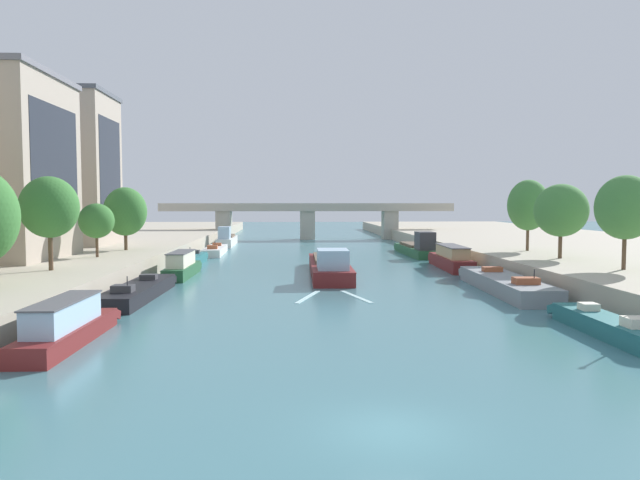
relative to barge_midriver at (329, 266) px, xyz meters
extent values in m
plane|color=#42757F|center=(-0.59, -39.10, -0.94)|extent=(400.00, 400.00, 0.00)
cube|color=#B2A893|center=(-34.62, 15.90, 0.05)|extent=(36.00, 170.00, 1.97)
cube|color=#B2A893|center=(33.45, 15.90, 0.05)|extent=(36.00, 170.00, 1.97)
cube|color=maroon|center=(0.01, 0.58, -0.32)|extent=(3.77, 18.82, 1.22)
cube|color=maroon|center=(0.13, 10.32, -0.20)|extent=(3.37, 1.30, 0.98)
cube|color=maroon|center=(0.01, 0.58, 0.32)|extent=(3.84, 18.82, 0.06)
cube|color=#9EBCD6|center=(-0.07, -5.80, 1.20)|extent=(2.70, 3.79, 1.71)
cube|color=black|center=(-0.05, -3.92, 1.46)|extent=(2.12, 0.06, 0.48)
cube|color=brown|center=(0.03, 2.46, 0.53)|extent=(2.88, 9.80, 0.36)
cylinder|color=#232328|center=(0.47, -5.06, 0.90)|extent=(0.07, 0.07, 1.10)
cube|color=silver|center=(1.17, -13.13, -0.92)|extent=(1.93, 5.88, 0.03)
cube|color=silver|center=(-2.43, -13.09, -0.92)|extent=(2.07, 5.85, 0.03)
cube|color=maroon|center=(-14.77, -27.25, -0.48)|extent=(2.05, 9.61, 0.90)
cube|color=maroon|center=(-14.72, -22.11, -0.39)|extent=(1.86, 1.22, 0.81)
cube|color=maroon|center=(-14.77, -27.25, 0.00)|extent=(2.09, 9.61, 0.06)
cube|color=#9EBCD6|center=(-14.78, -27.73, 0.67)|extent=(1.66, 6.15, 1.28)
cube|color=#4C4C51|center=(-14.78, -27.73, 1.35)|extent=(1.78, 6.34, 0.08)
cylinder|color=#232328|center=(-14.51, -30.13, 0.58)|extent=(0.07, 0.07, 1.10)
cube|color=black|center=(-14.89, -13.24, -0.44)|extent=(2.79, 13.10, 0.98)
cube|color=black|center=(-14.74, -6.37, -0.34)|extent=(2.41, 1.27, 0.85)
cube|color=black|center=(-14.89, -13.24, 0.08)|extent=(2.84, 13.10, 0.06)
cube|color=#38383D|center=(-14.82, -10.37, 0.31)|extent=(1.27, 0.93, 0.40)
cube|color=#38383D|center=(-14.97, -16.89, 0.35)|extent=(1.40, 1.13, 0.48)
cylinder|color=#232328|center=(-14.60, -17.16, 0.66)|extent=(0.07, 0.07, 1.10)
cube|color=#235633|center=(-14.05, -0.36, -0.41)|extent=(2.05, 9.48, 1.04)
cube|color=#235633|center=(-14.00, 4.72, -0.31)|extent=(1.86, 1.24, 0.89)
cube|color=#235633|center=(-14.05, -0.36, 0.14)|extent=(2.09, 9.48, 0.06)
cube|color=beige|center=(-14.06, -0.83, 0.80)|extent=(1.66, 6.07, 1.26)
cube|color=#4C4C51|center=(-14.06, -0.83, 1.47)|extent=(1.78, 6.26, 0.08)
cylinder|color=#232328|center=(-13.79, -3.20, 0.72)|extent=(0.07, 0.07, 1.10)
cube|color=#23666B|center=(-15.01, 10.94, -0.43)|extent=(2.18, 9.19, 1.02)
cube|color=#23666B|center=(-14.92, 15.87, -0.32)|extent=(1.92, 1.26, 0.87)
cube|color=#23666B|center=(-15.01, 10.94, 0.11)|extent=(2.22, 9.19, 0.06)
cube|color=#38383D|center=(-14.98, 12.96, 0.34)|extent=(1.02, 0.92, 0.40)
cube|color=#38383D|center=(-15.06, 8.38, 0.38)|extent=(1.12, 1.12, 0.48)
cylinder|color=#232328|center=(-14.77, 8.19, 0.69)|extent=(0.07, 0.07, 1.10)
cube|color=silver|center=(-14.10, 24.17, -0.47)|extent=(2.61, 11.50, 0.93)
cube|color=silver|center=(-14.22, 30.24, -0.38)|extent=(2.28, 1.25, 0.83)
cube|color=silver|center=(-14.10, 24.17, 0.02)|extent=(2.66, 11.50, 0.06)
cube|color=#9E5133|center=(-14.15, 26.69, 0.25)|extent=(1.21, 0.92, 0.40)
cube|color=#9E5133|center=(-14.03, 20.96, 0.29)|extent=(1.33, 1.13, 0.48)
cylinder|color=#232328|center=(-13.67, 20.74, 0.60)|extent=(0.07, 0.07, 1.10)
cube|color=silver|center=(-14.24, 40.59, -0.29)|extent=(2.50, 12.61, 1.29)
cube|color=silver|center=(-14.31, 47.23, -0.16)|extent=(2.26, 1.29, 1.02)
cube|color=silver|center=(-14.24, 40.59, 0.39)|extent=(2.55, 12.61, 0.06)
cube|color=#9EBCD6|center=(-14.19, 36.31, 1.38)|extent=(1.80, 2.54, 1.94)
cube|color=black|center=(-14.21, 37.58, 1.67)|extent=(1.42, 0.05, 0.54)
cube|color=brown|center=(-14.25, 41.84, 0.60)|extent=(1.92, 6.56, 0.36)
cylinder|color=#232328|center=(-13.84, 36.81, 0.97)|extent=(0.07, 0.07, 1.10)
cube|color=#23666B|center=(13.06, -26.67, -0.47)|extent=(1.91, 9.17, 0.93)
cube|color=#23666B|center=(13.09, -21.74, -0.37)|extent=(1.77, 1.22, 0.83)
cube|color=#23666B|center=(13.06, -26.67, 0.03)|extent=(1.95, 9.17, 0.06)
cube|color=beige|center=(13.07, -24.65, 0.26)|extent=(0.93, 0.91, 0.40)
cube|color=beige|center=(13.04, -29.23, 0.30)|extent=(1.03, 1.11, 0.48)
cube|color=gray|center=(13.20, -11.37, -0.35)|extent=(3.57, 15.47, 1.17)
cube|color=gray|center=(13.42, -3.33, -0.24)|extent=(3.04, 1.32, 0.95)
cube|color=gray|center=(13.20, -11.37, 0.26)|extent=(3.64, 15.47, 0.06)
cube|color=#9E5133|center=(13.29, -7.98, 0.49)|extent=(1.60, 0.94, 0.40)
cube|color=#9E5133|center=(13.09, -15.67, 0.53)|extent=(1.77, 1.15, 0.48)
cylinder|color=#232328|center=(13.55, -16.00, 0.84)|extent=(0.07, 0.07, 1.10)
cube|color=maroon|center=(13.34, 5.18, -0.32)|extent=(2.67, 11.92, 1.24)
cube|color=maroon|center=(13.55, 11.45, -0.19)|extent=(2.20, 1.33, 0.99)
cube|color=maroon|center=(13.34, 5.18, 0.33)|extent=(2.71, 11.92, 0.06)
cube|color=tan|center=(13.32, 4.59, 0.93)|extent=(2.12, 7.64, 1.14)
cube|color=#4C4C51|center=(13.32, 4.59, 1.54)|extent=(2.26, 7.87, 0.08)
cylinder|color=#232328|center=(13.56, 1.62, 0.91)|extent=(0.07, 0.07, 1.10)
cube|color=#235633|center=(13.08, 21.84, -0.41)|extent=(3.06, 15.24, 1.05)
cube|color=#235633|center=(12.93, 29.78, -0.31)|extent=(2.66, 1.27, 0.89)
cube|color=#235633|center=(13.08, 21.84, 0.14)|extent=(3.11, 15.24, 0.06)
cube|color=#38383D|center=(13.17, 16.68, 1.30)|extent=(2.14, 3.08, 2.27)
cube|color=black|center=(13.14, 18.21, 1.65)|extent=(1.66, 0.06, 0.64)
cube|color=brown|center=(13.05, 23.36, 0.35)|extent=(2.31, 7.94, 0.36)
cylinder|color=#232328|center=(13.58, 17.29, 0.72)|extent=(0.07, 0.07, 1.10)
cylinder|color=brown|center=(-21.69, -11.82, 2.77)|extent=(0.33, 0.33, 3.48)
ellipsoid|color=#387533|center=(-21.69, -11.82, 5.77)|extent=(4.26, 4.26, 4.59)
cylinder|color=brown|center=(-21.77, -1.01, 2.28)|extent=(0.27, 0.27, 2.49)
ellipsoid|color=#387533|center=(-21.77, -1.01, 4.42)|extent=(3.23, 3.23, 3.24)
cylinder|color=brown|center=(-21.40, 7.21, 2.39)|extent=(0.36, 0.36, 2.71)
ellipsoid|color=#387533|center=(-21.40, 7.21, 5.16)|extent=(4.53, 4.53, 5.17)
cylinder|color=brown|center=(21.54, -13.41, 2.73)|extent=(0.31, 0.31, 3.38)
ellipsoid|color=#427F3D|center=(21.54, -13.41, 5.75)|extent=(4.38, 4.38, 4.86)
cylinder|color=brown|center=(20.81, -4.32, 2.56)|extent=(0.34, 0.34, 3.06)
ellipsoid|color=#427F3D|center=(20.81, -4.32, 5.41)|extent=(4.76, 4.76, 4.79)
cylinder|color=brown|center=(21.23, 4.17, 2.71)|extent=(0.31, 0.31, 3.35)
ellipsoid|color=#427F3D|center=(21.23, 4.17, 5.85)|extent=(4.28, 4.28, 5.33)
cube|color=#232833|center=(-24.81, -2.35, 9.95)|extent=(0.04, 10.37, 9.73)
cube|color=#A89989|center=(-31.82, 15.61, 9.90)|extent=(12.84, 10.05, 17.74)
cube|color=#4C515B|center=(-31.82, 15.61, 19.03)|extent=(13.22, 10.35, 0.50)
cube|color=#232833|center=(-25.38, 15.61, 10.79)|extent=(0.04, 8.04, 10.64)
cube|color=#ADA899|center=(-0.59, 57.07, 4.80)|extent=(56.07, 4.40, 0.60)
cube|color=#ADA899|center=(-0.59, 55.07, 5.55)|extent=(56.07, 0.30, 0.90)
cube|color=#ADA899|center=(-0.59, 59.07, 5.55)|extent=(56.07, 0.30, 0.90)
cube|color=#ADA899|center=(-16.62, 57.07, 1.78)|extent=(2.80, 3.60, 5.44)
cube|color=#ADA899|center=(-0.59, 57.07, 1.78)|extent=(2.80, 3.60, 5.44)
cube|color=#ADA899|center=(15.45, 57.07, 1.78)|extent=(2.80, 3.60, 5.44)
camera|label=1|loc=(-3.63, -56.79, 6.10)|focal=33.15mm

